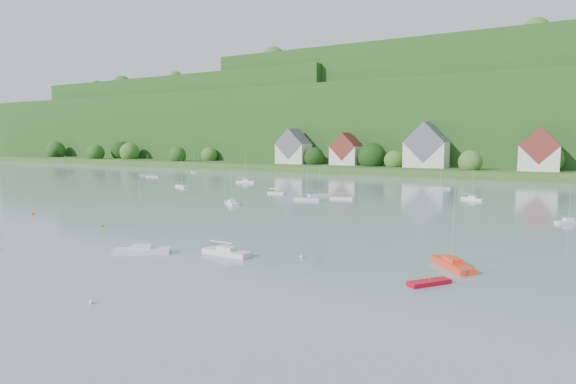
{
  "coord_description": "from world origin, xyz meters",
  "views": [
    {
      "loc": [
        52.19,
        -4.53,
        14.17
      ],
      "look_at": [
        6.45,
        75.0,
        4.0
      ],
      "focal_mm": 29.8,
      "sensor_mm": 36.0,
      "label": 1
    }
  ],
  "objects_px": {
    "near_sailboat_4": "(226,252)",
    "near_sailboat_5": "(452,264)",
    "near_sailboat_3": "(142,250)",
    "near_sailboat_7": "(429,282)"
  },
  "relations": [
    {
      "from": "near_sailboat_4",
      "to": "near_sailboat_5",
      "type": "bearing_deg",
      "value": 19.32
    },
    {
      "from": "near_sailboat_3",
      "to": "near_sailboat_4",
      "type": "distance_m",
      "value": 10.62
    },
    {
      "from": "near_sailboat_5",
      "to": "near_sailboat_7",
      "type": "distance_m",
      "value": 7.64
    },
    {
      "from": "near_sailboat_3",
      "to": "near_sailboat_7",
      "type": "distance_m",
      "value": 34.42
    },
    {
      "from": "near_sailboat_4",
      "to": "near_sailboat_5",
      "type": "height_order",
      "value": "near_sailboat_5"
    },
    {
      "from": "near_sailboat_3",
      "to": "near_sailboat_5",
      "type": "distance_m",
      "value": 36.95
    },
    {
      "from": "near_sailboat_4",
      "to": "near_sailboat_3",
      "type": "bearing_deg",
      "value": -152.16
    },
    {
      "from": "near_sailboat_3",
      "to": "near_sailboat_7",
      "type": "bearing_deg",
      "value": -27.81
    },
    {
      "from": "near_sailboat_3",
      "to": "near_sailboat_4",
      "type": "height_order",
      "value": "near_sailboat_3"
    },
    {
      "from": "near_sailboat_4",
      "to": "near_sailboat_7",
      "type": "relative_size",
      "value": 1.41
    }
  ]
}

